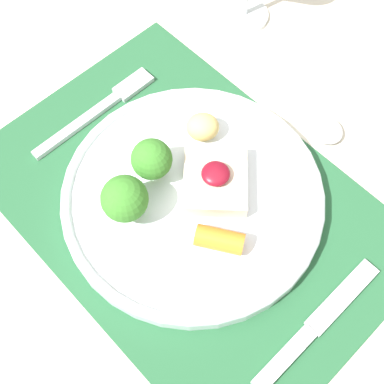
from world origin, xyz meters
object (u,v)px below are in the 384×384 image
at_px(dinner_plate, 189,193).
at_px(fork, 103,107).
at_px(knife, 309,332).
at_px(spoon, 312,120).

relative_size(dinner_plate, fork, 1.64).
height_order(knife, spoon, spoon).
distance_m(fork, spoon, 0.26).
relative_size(dinner_plate, spoon, 1.78).
height_order(dinner_plate, spoon, dinner_plate).
bearing_deg(dinner_plate, fork, 176.72).
bearing_deg(dinner_plate, knife, -5.00).
bearing_deg(spoon, knife, -51.86).
distance_m(dinner_plate, fork, 0.17).
bearing_deg(fork, knife, -2.55).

